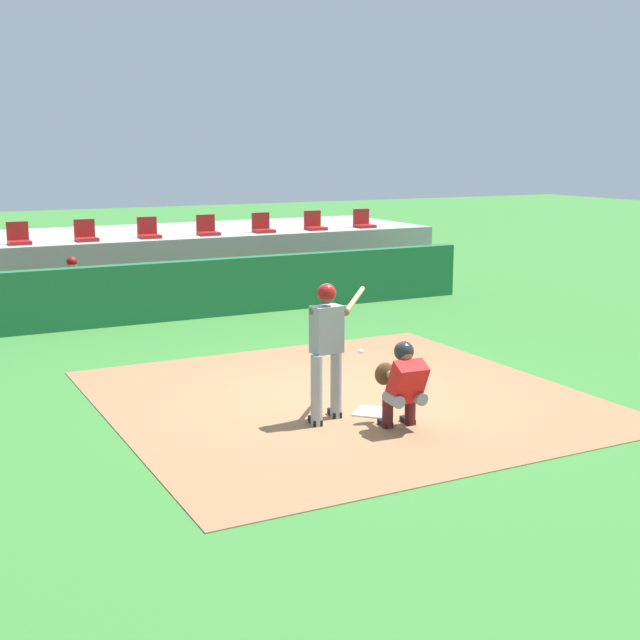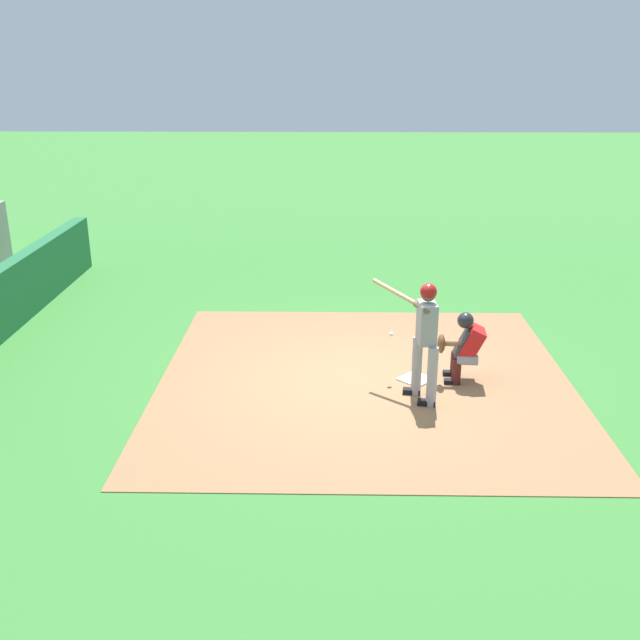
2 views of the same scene
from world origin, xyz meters
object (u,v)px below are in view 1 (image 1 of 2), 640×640
stadium_seat_4 (149,232)px  stadium_seat_5 (207,229)px  stadium_seat_2 (19,238)px  catcher_crouched (403,382)px  dugout_player_1 (75,288)px  home_plate (372,412)px  stadium_seat_6 (263,227)px  batter_at_plate (328,343)px  stadium_seat_8 (363,222)px  stadium_seat_3 (86,235)px  stadium_seat_7 (314,225)px

stadium_seat_4 → stadium_seat_5: 1.44m
stadium_seat_2 → stadium_seat_5: 4.33m
catcher_crouched → dugout_player_1: dugout_player_1 is taller
home_plate → stadium_seat_6: bearing=74.2°
catcher_crouched → stadium_seat_4: (-0.01, 10.89, 0.93)m
stadium_seat_2 → stadium_seat_6: 5.78m
catcher_crouched → stadium_seat_4: size_ratio=3.10×
stadium_seat_5 → stadium_seat_6: size_ratio=1.00×
batter_at_plate → stadium_seat_8: bearing=57.7°
stadium_seat_5 → stadium_seat_8: size_ratio=1.00×
stadium_seat_3 → stadium_seat_5: 2.89m
dugout_player_1 → stadium_seat_2: bearing=109.7°
stadium_seat_5 → stadium_seat_7: 2.89m
home_plate → stadium_seat_3: size_ratio=0.92×
stadium_seat_5 → home_plate: bearing=-98.1°
stadium_seat_4 → stadium_seat_7: 4.33m
stadium_seat_4 → stadium_seat_8: (5.78, 0.00, 0.00)m
stadium_seat_3 → stadium_seat_8: (7.22, 0.00, 0.00)m
stadium_seat_3 → stadium_seat_8: bearing=0.0°
stadium_seat_6 → stadium_seat_7: 1.44m
stadium_seat_3 → stadium_seat_6: 4.33m
stadium_seat_6 → dugout_player_1: bearing=-158.1°
catcher_crouched → stadium_seat_5: 11.02m
batter_at_plate → stadium_seat_7: bearing=63.8°
stadium_seat_6 → stadium_seat_4: bearing=180.0°
stadium_seat_5 → stadium_seat_8: 4.33m
home_plate → stadium_seat_4: (0.00, 10.18, 1.51)m
stadium_seat_2 → stadium_seat_6: size_ratio=1.00×
stadium_seat_5 → dugout_player_1: bearing=-150.6°
home_plate → dugout_player_1: dugout_player_1 is taller
stadium_seat_8 → stadium_seat_6: bearing=180.0°
batter_at_plate → catcher_crouched: (0.68, -0.69, -0.43)m
catcher_crouched → dugout_player_1: (-2.17, 8.85, 0.07)m
stadium_seat_8 → home_plate: bearing=-119.6°
stadium_seat_7 → stadium_seat_2: bearing=180.0°
dugout_player_1 → stadium_seat_3: (0.72, 2.03, 0.86)m
catcher_crouched → stadium_seat_3: size_ratio=3.10×
batter_at_plate → stadium_seat_6: (3.56, 10.19, 0.50)m
home_plate → catcher_crouched: catcher_crouched is taller
catcher_crouched → stadium_seat_4: stadium_seat_4 is taller
home_plate → batter_at_plate: size_ratio=0.24×
stadium_seat_2 → stadium_seat_4: same height
stadium_seat_7 → stadium_seat_4: bearing=180.0°
batter_at_plate → stadium_seat_7: size_ratio=3.76×
home_plate → catcher_crouched: 0.92m
stadium_seat_4 → home_plate: bearing=-90.0°
stadium_seat_6 → home_plate: bearing=-105.8°
dugout_player_1 → stadium_seat_7: 6.86m
stadium_seat_4 → stadium_seat_6: same height
stadium_seat_6 → stadium_seat_7: size_ratio=1.00×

